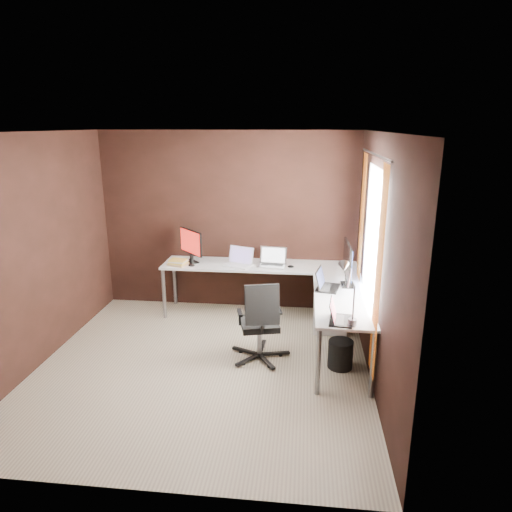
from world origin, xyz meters
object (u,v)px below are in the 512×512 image
Objects in this scene: book_stack at (178,262)px; laptop_black_big at (325,284)px; laptop_white at (239,261)px; office_chair at (260,337)px; drawer_pedestal at (330,306)px; monitor_left at (191,244)px; monitor_right at (348,262)px; laptop_black_small at (338,317)px; laptop_silver at (272,262)px; wastebasket at (340,354)px; desk_lamp at (347,285)px.

laptop_black_big is at bearing -19.91° from book_stack.
laptop_white is 1.38m from office_chair.
monitor_left reaches higher than drawer_pedestal.
book_stack is (-2.21, 0.58, -0.26)m from monitor_right.
laptop_black_big is (1.80, -0.87, -0.21)m from monitor_left.
laptop_black_small is (1.22, -1.71, -0.01)m from laptop_white.
laptop_silver is at bearing 44.07° from monitor_left.
monitor_right reaches higher than drawer_pedestal.
laptop_black_big is 0.41× the size of office_chair.
monitor_right is 2.03× the size of wastebasket.
laptop_black_small is 0.35× the size of office_chair.
office_chair is (-0.72, -0.42, -0.50)m from laptop_black_big.
laptop_white is 1.10× the size of laptop_black_big.
wastebasket is (2.13, -1.21, -0.61)m from book_stack.
drawer_pedestal is at bearing 93.97° from wastebasket.
monitor_left reaches higher than laptop_silver.
wastebasket is (0.17, -0.51, -0.62)m from laptop_black_big.
monitor_left reaches higher than wastebasket.
monitor_left is 1.17× the size of laptop_silver.
monitor_left is (-1.91, 0.36, 0.69)m from drawer_pedestal.
laptop_black_big is at bearing -101.74° from drawer_pedestal.
office_chair is 3.03× the size of wastebasket.
book_stack is at bearing 123.53° from office_chair.
wastebasket is (0.02, 0.43, -0.96)m from desk_lamp.
office_chair is at bearing -85.28° from laptop_silver.
desk_lamp reaches higher than laptop_black_small.
wastebasket is at bearing 99.11° from desk_lamp.
office_chair is (-0.97, -0.54, -0.75)m from monitor_right.
laptop_white is 1.10× the size of laptop_silver.
monitor_left is at bearing -175.13° from laptop_silver.
drawer_pedestal is 2.06× the size of book_stack.
laptop_silver is (-0.78, 0.33, 0.48)m from drawer_pedestal.
drawer_pedestal is 2.12m from book_stack.
laptop_black_big is (-0.26, -0.12, -0.24)m from monitor_right.
drawer_pedestal is at bearing -16.04° from laptop_silver.
office_chair is (-0.04, -1.25, -0.51)m from laptop_silver.
monitor_right is at bearing -2.77° from laptop_black_small.
laptop_silver is at bearing 73.96° from office_chair.
desk_lamp is at bearing -32.49° from laptop_white.
laptop_black_small is (0.77, -1.75, -0.01)m from laptop_silver.
laptop_black_big is 2.08m from book_stack.
monitor_right is 1.07m from desk_lamp.
laptop_silver is at bearing 51.09° from laptop_black_big.
drawer_pedestal is 0.97m from laptop_silver.
laptop_black_small is at bearing -38.50° from book_stack.
laptop_black_small reaches higher than wastebasket.
desk_lamp is (0.05, -1.44, 0.81)m from drawer_pedestal.
office_chair is at bearing -42.42° from book_stack.
laptop_silver is at bearing 122.48° from wastebasket.
laptop_black_small is at bearing -59.58° from laptop_silver.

